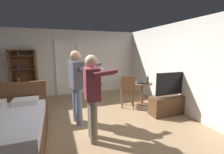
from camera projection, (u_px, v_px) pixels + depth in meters
ground_plane at (91, 127)px, 3.57m from camera, size 6.64×6.64×0.00m
wall_back at (73, 63)px, 6.21m from camera, size 5.37×0.12×2.51m
wall_right at (185, 68)px, 4.24m from camera, size 0.12×6.28×2.51m
doorway_frame at (68, 64)px, 6.06m from camera, size 0.93×0.08×2.13m
bed at (2, 130)px, 2.83m from camera, size 1.47×1.95×1.02m
bookshelf at (24, 73)px, 5.47m from camera, size 0.84×0.32×1.77m
tv_flatscreen at (171, 102)px, 4.30m from camera, size 1.23×0.40×1.16m
side_table at (142, 90)px, 5.03m from camera, size 0.62×0.62×0.70m
laptop at (142, 82)px, 4.93m from camera, size 0.40×0.41×0.15m
bottle_on_table at (148, 80)px, 4.95m from camera, size 0.06×0.06×0.24m
wooden_chair at (128, 90)px, 4.74m from camera, size 0.54×0.54×0.99m
person_blue_shirt at (92, 92)px, 2.93m from camera, size 0.61×0.60×1.66m
person_striped_shirt at (77, 82)px, 3.64m from camera, size 0.79×0.60×1.73m
suitcase_dark at (37, 103)px, 4.68m from camera, size 0.56×0.42×0.35m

